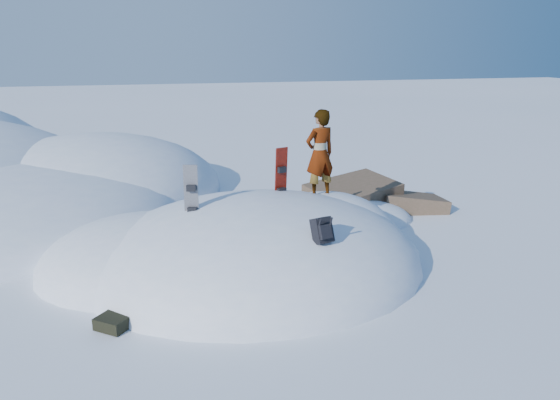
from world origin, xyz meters
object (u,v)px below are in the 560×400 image
object	(u,v)px
snowboard_red	(281,182)
backpack	(323,230)
snowboard_dark	(191,201)
person	(320,154)

from	to	relation	value
snowboard_red	backpack	distance (m)	2.67
snowboard_dark	backpack	xyz separation A→B (m)	(2.06, -1.74, -0.22)
snowboard_red	backpack	bearing A→B (deg)	-110.06
snowboard_red	person	distance (m)	1.07
snowboard_red	person	world-z (taller)	person
snowboard_dark	person	distance (m)	3.18
snowboard_red	snowboard_dark	xyz separation A→B (m)	(-2.06, -0.92, -0.02)
snowboard_red	snowboard_dark	distance (m)	2.26
snowboard_red	person	xyz separation A→B (m)	(0.91, 0.05, 0.57)
backpack	person	bearing A→B (deg)	55.91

